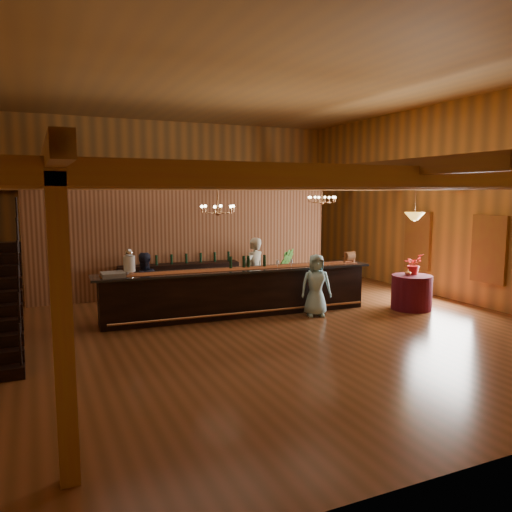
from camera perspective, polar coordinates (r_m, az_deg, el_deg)
name	(u,v)px	position (r m, az deg, el deg)	size (l,w,h in m)	color
floor	(252,318)	(12.09, -0.43, -7.09)	(14.00, 14.00, 0.00)	brown
ceiling	(252,81)	(11.98, -0.46, 19.33)	(14.00, 14.00, 0.00)	olive
wall_back	(174,199)	(18.34, -9.36, 6.40)	(12.00, 0.10, 5.50)	#C08237
wall_right	(446,201)	(15.16, 20.89, 5.86)	(0.10, 14.00, 5.50)	#C08237
beam_grid	(244,182)	(12.18, -1.42, 8.41)	(11.90, 13.90, 0.39)	olive
support_posts	(261,254)	(11.34, 0.58, 0.19)	(9.20, 10.20, 3.20)	olive
partition_wall	(189,242)	(14.90, -7.65, 1.63)	(9.00, 0.18, 3.10)	brown
window_right_front	(489,249)	(14.11, 25.12, 0.69)	(0.12, 1.05, 1.75)	white
window_right_back	(418,240)	(15.92, 18.03, 1.70)	(0.12, 1.05, 1.75)	white
backroom_boxes	(178,266)	(16.99, -8.86, -1.17)	(4.10, 0.60, 1.10)	black
tasting_bar	(239,292)	(12.22, -2.00, -4.12)	(6.93, 1.24, 1.16)	black
beverage_dispenser	(129,262)	(11.56, -14.28, -0.72)	(0.26, 0.26, 0.60)	silver
glass_rack_tray	(113,275)	(11.45, -16.04, -2.05)	(0.50, 0.50, 0.10)	gray
raffle_drum	(349,256)	(13.37, 10.61, -0.04)	(0.34, 0.24, 0.30)	brown
bar_bottle_0	(231,263)	(12.18, -2.91, -0.76)	(0.07, 0.07, 0.30)	black
bar_bottle_1	(244,262)	(12.29, -1.40, -0.68)	(0.07, 0.07, 0.30)	black
bar_bottle_2	(248,262)	(12.33, -0.89, -0.65)	(0.07, 0.07, 0.30)	black
bar_bottle_3	(264,261)	(12.48, 0.97, -0.55)	(0.07, 0.07, 0.30)	black
backbar_shelf	(179,280)	(14.56, -8.75, -2.75)	(3.45, 0.54, 0.97)	black
round_table	(412,292)	(13.49, 17.35, -3.98)	(1.02, 1.02, 0.88)	#430915
chandelier_left	(218,209)	(11.43, -4.39, 5.41)	(0.80, 0.80, 0.73)	#AB7348
chandelier_right	(322,199)	(14.61, 7.54, 6.45)	(0.80, 0.80, 0.55)	#AB7348
pendant_lamp	(415,216)	(13.26, 17.67, 4.36)	(0.52, 0.52, 0.90)	#AB7348
bartender	(254,272)	(13.13, -0.24, -1.86)	(0.67, 0.44, 1.83)	beige
staff_second	(144,285)	(12.28, -12.72, -3.28)	(0.77, 0.60, 1.58)	#202236
guest	(316,285)	(12.22, 6.88, -3.33)	(0.74, 0.48, 1.52)	#95CAD5
floor_plant	(283,271)	(14.97, 3.08, -1.67)	(0.74, 0.60, 1.34)	#316720
table_flowers	(413,264)	(13.54, 17.54, -0.90)	(0.48, 0.42, 0.54)	red
table_vase	(408,270)	(13.33, 16.98, -1.59)	(0.13, 0.13, 0.27)	#AB7348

